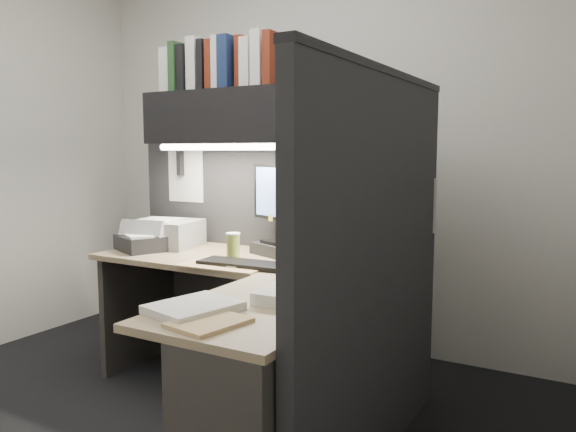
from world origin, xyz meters
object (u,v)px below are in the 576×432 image
object	(u,v)px
desk	(239,352)
coffee_cup	(233,247)
overhead_shelf	(269,116)
telephone	(346,253)
notebook_stack	(142,243)
keyboard	(246,264)
printer	(164,233)
monitor	(281,220)

from	to	relation	value
desk	coffee_cup	world-z (taller)	coffee_cup
overhead_shelf	coffee_cup	size ratio (longest dim) A/B	11.63
desk	telephone	xyz separation A→B (m)	(0.18, 0.71, 0.34)
desk	notebook_stack	size ratio (longest dim) A/B	5.84
overhead_shelf	coffee_cup	world-z (taller)	overhead_shelf
telephone	overhead_shelf	bearing A→B (deg)	171.30
overhead_shelf	keyboard	distance (m)	0.85
keyboard	coffee_cup	xyz separation A→B (m)	(-0.16, 0.12, 0.05)
desk	keyboard	bearing A→B (deg)	119.51
telephone	keyboard	bearing A→B (deg)	-143.98
desk	telephone	bearing A→B (deg)	75.43
keyboard	coffee_cup	distance (m)	0.21
desk	keyboard	distance (m)	0.53
telephone	printer	world-z (taller)	printer
keyboard	printer	xyz separation A→B (m)	(-0.77, 0.26, 0.07)
overhead_shelf	printer	xyz separation A→B (m)	(-0.69, -0.11, -0.69)
monitor	keyboard	bearing A→B (deg)	-68.97
keyboard	notebook_stack	size ratio (longest dim) A/B	1.69
desk	telephone	world-z (taller)	telephone
overhead_shelf	notebook_stack	distance (m)	1.05
monitor	notebook_stack	world-z (taller)	monitor
coffee_cup	notebook_stack	distance (m)	0.62
coffee_cup	telephone	bearing A→B (deg)	20.43
desk	keyboard	size ratio (longest dim) A/B	3.45
overhead_shelf	telephone	world-z (taller)	overhead_shelf
desk	coffee_cup	xyz separation A→B (m)	(-0.38, 0.50, 0.35)
keyboard	printer	bearing A→B (deg)	157.05
coffee_cup	overhead_shelf	bearing A→B (deg)	72.89
coffee_cup	notebook_stack	xyz separation A→B (m)	(-0.62, -0.03, -0.02)
telephone	coffee_cup	distance (m)	0.60
printer	telephone	bearing A→B (deg)	-6.75
keyboard	notebook_stack	world-z (taller)	notebook_stack
keyboard	notebook_stack	xyz separation A→B (m)	(-0.79, 0.09, 0.03)
printer	monitor	bearing A→B (deg)	-4.20
desk	monitor	distance (m)	0.90
keyboard	monitor	bearing A→B (deg)	84.90
keyboard	desk	bearing A→B (deg)	-64.59
monitor	notebook_stack	distance (m)	0.85
notebook_stack	keyboard	bearing A→B (deg)	-6.56
overhead_shelf	desk	bearing A→B (deg)	-68.21
monitor	coffee_cup	size ratio (longest dim) A/B	3.78
keyboard	coffee_cup	world-z (taller)	coffee_cup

